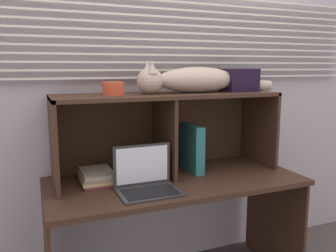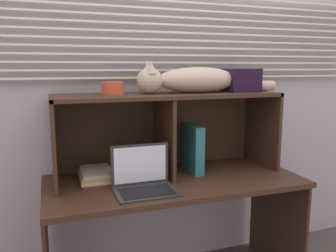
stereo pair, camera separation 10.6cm
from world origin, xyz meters
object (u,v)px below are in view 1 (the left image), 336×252
(cat, at_px, (192,80))
(binder_upright, at_px, (192,148))
(storage_box, at_px, (238,80))
(small_basket, at_px, (114,89))
(laptop, at_px, (147,181))
(book_stack, at_px, (96,176))

(cat, bearing_deg, binder_upright, 180.00)
(storage_box, bearing_deg, small_basket, 180.00)
(cat, relative_size, small_basket, 7.57)
(storage_box, bearing_deg, binder_upright, 180.00)
(laptop, bearing_deg, cat, 32.25)
(laptop, height_order, small_basket, small_basket)
(laptop, distance_m, book_stack, 0.33)
(cat, xyz_separation_m, laptop, (-0.38, -0.24, -0.52))
(laptop, xyz_separation_m, book_stack, (-0.22, 0.24, -0.02))
(cat, distance_m, binder_upright, 0.42)
(laptop, xyz_separation_m, small_basket, (-0.11, 0.24, 0.48))
(laptop, height_order, storage_box, storage_box)
(binder_upright, bearing_deg, small_basket, 180.00)
(binder_upright, bearing_deg, laptop, -147.72)
(cat, xyz_separation_m, binder_upright, (-0.00, 0.00, -0.42))
(laptop, bearing_deg, small_basket, 114.45)
(laptop, xyz_separation_m, storage_box, (0.71, 0.24, 0.52))
(binder_upright, relative_size, small_basket, 2.41)
(cat, height_order, small_basket, cat)
(book_stack, xyz_separation_m, storage_box, (0.93, -0.00, 0.53))
(storage_box, bearing_deg, laptop, -161.34)
(cat, distance_m, storage_box, 0.33)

